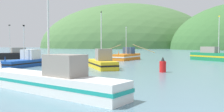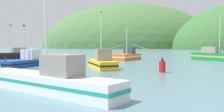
{
  "view_description": "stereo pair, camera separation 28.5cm",
  "coord_description": "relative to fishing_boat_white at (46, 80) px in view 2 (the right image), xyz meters",
  "views": [
    {
      "loc": [
        -6.03,
        -5.53,
        2.93
      ],
      "look_at": [
        -2.15,
        26.9,
        1.4
      ],
      "focal_mm": 37.86,
      "sensor_mm": 36.0,
      "label": 1
    },
    {
      "loc": [
        -5.75,
        -5.56,
        2.93
      ],
      "look_at": [
        -2.15,
        26.9,
        1.4
      ],
      "focal_mm": 37.86,
      "sensor_mm": 36.0,
      "label": 2
    }
  ],
  "objects": [
    {
      "name": "fishing_boat_orange",
      "position": [
        10.66,
        30.69,
        0.07
      ],
      "size": [
        9.36,
        7.75,
        6.45
      ],
      "rotation": [
        0.0,
        0.0,
        4.08
      ],
      "color": "orange",
      "rests_on": "ground"
    },
    {
      "name": "hill_far_center",
      "position": [
        46.71,
        218.0,
        -0.73
      ],
      "size": [
        170.58,
        136.46,
        85.83
      ],
      "primitive_type": "ellipsoid",
      "color": "#47703D",
      "rests_on": "ground"
    },
    {
      "name": "fishing_boat_green",
      "position": [
        26.4,
        25.17,
        0.18
      ],
      "size": [
        6.32,
        11.69,
        8.18
      ],
      "rotation": [
        0.0,
        0.0,
        5.1
      ],
      "color": "#197A47",
      "rests_on": "ground"
    },
    {
      "name": "fishing_boat_black",
      "position": [
        -12.28,
        36.29,
        0.1
      ],
      "size": [
        10.21,
        6.07,
        7.1
      ],
      "rotation": [
        0.0,
        0.0,
        3.58
      ],
      "color": "black",
      "rests_on": "ground"
    },
    {
      "name": "fishing_boat_yellow",
      "position": [
        4.48,
        14.38,
        0.03
      ],
      "size": [
        3.4,
        7.45,
        7.16
      ],
      "rotation": [
        0.0,
        0.0,
        1.75
      ],
      "color": "gold",
      "rests_on": "ground"
    },
    {
      "name": "fishing_boat_blue",
      "position": [
        -5.55,
        18.76,
        -0.04
      ],
      "size": [
        6.15,
        8.63,
        5.64
      ],
      "rotation": [
        0.0,
        0.0,
        4.23
      ],
      "color": "#19479E",
      "rests_on": "ground"
    },
    {
      "name": "channel_buoy",
      "position": [
        10.61,
        9.46,
        -0.03
      ],
      "size": [
        0.7,
        0.7,
        1.69
      ],
      "color": "red",
      "rests_on": "ground"
    },
    {
      "name": "fishing_boat_white",
      "position": [
        0.0,
        0.0,
        0.0
      ],
      "size": [
        9.9,
        9.39,
        7.79
      ],
      "rotation": [
        0.0,
        0.0,
        2.39
      ],
      "color": "white",
      "rests_on": "ground"
    }
  ]
}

